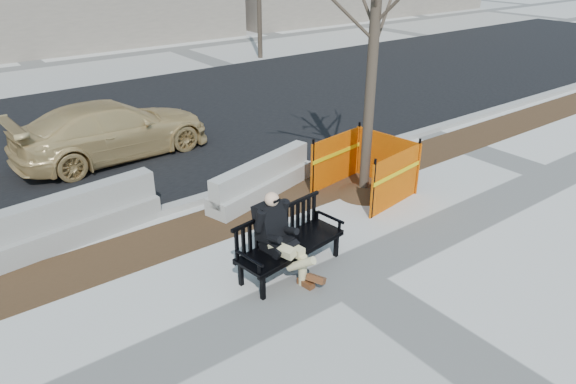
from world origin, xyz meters
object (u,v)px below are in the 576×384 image
(bench, at_px, (291,270))
(tree_fence, at_px, (363,193))
(jersey_barrier_right, at_px, (262,195))
(seated_man, at_px, (277,275))
(jersey_barrier_left, at_px, (75,239))
(sedan, at_px, (117,156))

(bench, height_order, tree_fence, tree_fence)
(jersey_barrier_right, bearing_deg, tree_fence, -50.62)
(seated_man, xyz_separation_m, jersey_barrier_right, (1.40, 2.46, 0.00))
(bench, height_order, jersey_barrier_left, bench)
(bench, relative_size, jersey_barrier_right, 0.69)
(seated_man, xyz_separation_m, jersey_barrier_left, (-2.17, 2.95, 0.00))
(seated_man, xyz_separation_m, tree_fence, (3.09, 1.28, 0.00))
(tree_fence, bearing_deg, seated_man, -157.49)
(tree_fence, xyz_separation_m, jersey_barrier_left, (-5.25, 1.67, 0.00))
(bench, xyz_separation_m, seated_man, (-0.25, 0.02, 0.00))
(jersey_barrier_left, bearing_deg, tree_fence, -23.83)
(bench, bearing_deg, jersey_barrier_left, 121.18)
(bench, height_order, jersey_barrier_right, bench)
(tree_fence, bearing_deg, jersey_barrier_left, 162.33)
(tree_fence, bearing_deg, sedan, 123.15)
(tree_fence, height_order, jersey_barrier_right, tree_fence)
(jersey_barrier_left, xyz_separation_m, jersey_barrier_right, (3.57, -0.50, 0.00))
(seated_man, height_order, sedan, seated_man)
(tree_fence, height_order, jersey_barrier_left, tree_fence)
(bench, xyz_separation_m, tree_fence, (2.84, 1.29, 0.00))
(seated_man, distance_m, jersey_barrier_left, 3.66)
(sedan, distance_m, jersey_barrier_right, 4.14)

